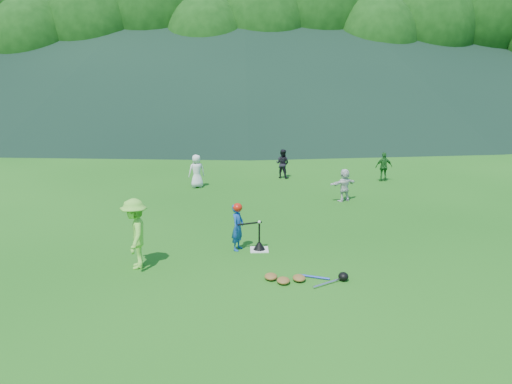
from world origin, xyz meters
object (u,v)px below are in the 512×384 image
(batter_child, at_px, (238,227))
(fielder_a, at_px, (197,171))
(batting_tee, at_px, (259,245))
(fielder_c, at_px, (384,167))
(equipment_pile, at_px, (299,278))
(adult_coach, at_px, (135,234))
(fielder_d, at_px, (344,185))
(home_plate, at_px, (259,250))
(fielder_b, at_px, (283,164))

(batter_child, relative_size, fielder_a, 0.92)
(batting_tee, bearing_deg, fielder_c, 55.87)
(fielder_a, relative_size, batting_tee, 1.89)
(equipment_pile, bearing_deg, batting_tee, 111.97)
(fielder_a, bearing_deg, batter_child, 82.78)
(adult_coach, relative_size, fielder_c, 1.36)
(fielder_d, relative_size, batting_tee, 1.67)
(batter_child, bearing_deg, fielder_a, 35.95)
(home_plate, height_order, fielder_a, fielder_a)
(fielder_a, height_order, batting_tee, fielder_a)
(batter_child, xyz_separation_m, adult_coach, (-2.31, -1.10, 0.22))
(fielder_d, height_order, batting_tee, fielder_d)
(fielder_c, distance_m, fielder_d, 3.89)
(home_plate, xyz_separation_m, fielder_a, (-2.14, 7.07, 0.63))
(adult_coach, xyz_separation_m, batting_tee, (2.85, 1.04, -0.68))
(fielder_d, bearing_deg, adult_coach, 16.67)
(batter_child, bearing_deg, equipment_pile, -123.36)
(batter_child, distance_m, fielder_d, 6.00)
(adult_coach, bearing_deg, equipment_pile, 68.04)
(batting_tee, bearing_deg, fielder_a, 106.85)
(fielder_c, height_order, batting_tee, fielder_c)
(equipment_pile, bearing_deg, fielder_d, 70.83)
(fielder_d, bearing_deg, equipment_pile, 43.13)
(fielder_c, relative_size, equipment_pile, 0.66)
(fielder_b, height_order, fielder_c, fielder_b)
(batter_child, bearing_deg, fielder_d, -14.55)
(equipment_pile, bearing_deg, fielder_c, 65.01)
(home_plate, bearing_deg, batting_tee, 0.00)
(fielder_a, relative_size, fielder_b, 1.05)
(fielder_b, bearing_deg, fielder_c, -162.79)
(batter_child, height_order, fielder_c, fielder_c)
(fielder_a, xyz_separation_m, batting_tee, (2.14, -7.07, -0.51))
(batter_child, bearing_deg, fielder_c, -13.79)
(adult_coach, xyz_separation_m, fielder_d, (5.97, 5.84, -0.24))
(home_plate, xyz_separation_m, fielder_d, (3.12, 4.80, 0.56))
(fielder_a, bearing_deg, fielder_c, 166.67)
(adult_coach, bearing_deg, fielder_c, 129.39)
(fielder_d, bearing_deg, home_plate, 29.24)
(batter_child, relative_size, equipment_pile, 0.66)
(adult_coach, xyz_separation_m, fielder_b, (4.17, 9.77, -0.20))
(adult_coach, height_order, equipment_pile, adult_coach)
(adult_coach, bearing_deg, batter_child, 107.22)
(batter_child, xyz_separation_m, fielder_c, (5.93, 7.91, 0.00))
(fielder_b, xyz_separation_m, fielder_d, (1.81, -3.93, -0.04))
(adult_coach, distance_m, fielder_a, 8.14)
(home_plate, bearing_deg, fielder_d, 56.94)
(fielder_d, xyz_separation_m, batting_tee, (-3.12, -4.80, -0.44))
(batter_child, bearing_deg, home_plate, -72.39)
(fielder_b, bearing_deg, fielder_a, 53.56)
(fielder_a, distance_m, fielder_b, 3.84)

